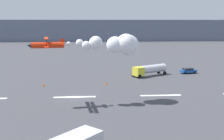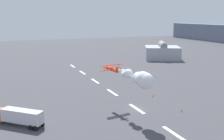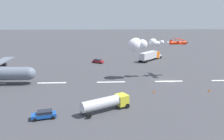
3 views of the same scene
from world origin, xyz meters
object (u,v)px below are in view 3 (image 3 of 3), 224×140
Objects in this scene: semi_truck_orange at (150,55)px; fuel_tanker_truck at (106,103)px; airport_staff_sedan at (44,114)px; followme_car_yellow at (98,61)px; traffic_cone_far at (154,91)px; stunt_biplane_red at (141,44)px; traffic_cone_near at (209,90)px.

fuel_tanker_truck is at bearing 68.66° from semi_truck_orange.
fuel_tanker_truck is 2.10× the size of airport_staff_sedan.
followme_car_yellow reaches higher than traffic_cone_far.
stunt_biplane_red reaches higher than traffic_cone_far.
semi_truck_orange is 21.80m from followme_car_yellow.
traffic_cone_far is (13.88, 0.08, 0.00)m from traffic_cone_near.
stunt_biplane_red is at bearing -84.30° from traffic_cone_far.
stunt_biplane_red is 28.57m from semi_truck_orange.
semi_truck_orange reaches higher than fuel_tanker_truck.
traffic_cone_near is at bearing 128.50° from followme_car_yellow.
stunt_biplane_red is at bearing -114.66° from fuel_tanker_truck.
airport_staff_sedan is (30.79, 52.15, -1.30)m from semi_truck_orange.
traffic_cone_far is at bearing 79.51° from semi_truck_orange.
stunt_biplane_red reaches higher than fuel_tanker_truck.
semi_truck_orange is 15.86× the size of traffic_cone_near.
fuel_tanker_truck is 13.29× the size of traffic_cone_far.
stunt_biplane_red is at bearing 71.77° from semi_truck_orange.
airport_staff_sedan reaches higher than traffic_cone_near.
fuel_tanker_truck is 15.85m from traffic_cone_far.
fuel_tanker_truck is at bearing 65.34° from stunt_biplane_red.
airport_staff_sedan is at bearing 59.44° from semi_truck_orange.
fuel_tanker_truck is 27.93m from traffic_cone_near.
stunt_biplane_red is 3.95× the size of airport_staff_sedan.
airport_staff_sedan is at bearing 49.62° from stunt_biplane_red.
semi_truck_orange is 15.86× the size of traffic_cone_far.
semi_truck_orange is at bearing -169.86° from followme_car_yellow.
stunt_biplane_red is 1.58× the size of semi_truck_orange.
semi_truck_orange reaches higher than traffic_cone_near.
traffic_cone_far is at bearing 0.34° from traffic_cone_near.
traffic_cone_far is (-23.53, -12.96, -0.44)m from airport_staff_sedan.
stunt_biplane_red is 16.50m from traffic_cone_far.
semi_truck_orange is 60.57m from airport_staff_sedan.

